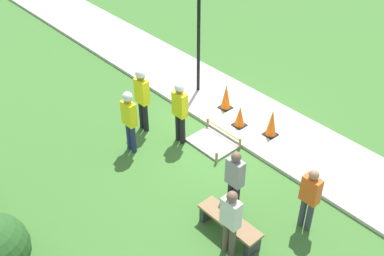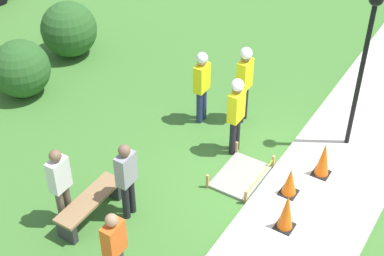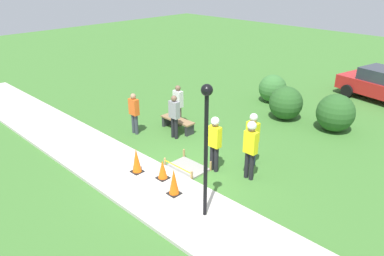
# 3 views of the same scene
# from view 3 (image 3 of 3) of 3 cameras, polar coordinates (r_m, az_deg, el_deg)

# --- Properties ---
(ground_plane) EXTENTS (60.00, 60.00, 0.00)m
(ground_plane) POSITION_cam_3_polar(r_m,az_deg,el_deg) (11.79, -1.72, -7.34)
(ground_plane) COLOR #3D702D
(sidewalk) EXTENTS (28.00, 2.29, 0.10)m
(sidewalk) POSITION_cam_3_polar(r_m,az_deg,el_deg) (11.13, -6.04, -9.26)
(sidewalk) COLOR #BCB7AD
(sidewalk) RESTS_ON ground_plane
(wet_concrete_patch) EXTENTS (1.27, 0.91, 0.32)m
(wet_concrete_patch) POSITION_cam_3_polar(r_m,az_deg,el_deg) (12.18, -0.68, -6.05)
(wet_concrete_patch) COLOR gray
(wet_concrete_patch) RESTS_ON ground_plane
(traffic_cone_near_patch) EXTENTS (0.34, 0.34, 0.81)m
(traffic_cone_near_patch) POSITION_cam_3_polar(r_m,az_deg,el_deg) (11.75, -8.45, -4.92)
(traffic_cone_near_patch) COLOR black
(traffic_cone_near_patch) RESTS_ON sidewalk
(traffic_cone_far_patch) EXTENTS (0.34, 0.34, 0.62)m
(traffic_cone_far_patch) POSITION_cam_3_polar(r_m,az_deg,el_deg) (11.37, -4.51, -6.31)
(traffic_cone_far_patch) COLOR black
(traffic_cone_far_patch) RESTS_ON sidewalk
(traffic_cone_sidewalk_edge) EXTENTS (0.34, 0.34, 0.80)m
(traffic_cone_sidewalk_edge) POSITION_cam_3_polar(r_m,az_deg,el_deg) (10.58, -2.78, -8.19)
(traffic_cone_sidewalk_edge) COLOR black
(traffic_cone_sidewalk_edge) RESTS_ON sidewalk
(park_bench) EXTENTS (1.52, 0.44, 0.47)m
(park_bench) POSITION_cam_3_polar(r_m,az_deg,el_deg) (14.83, -2.22, 0.85)
(park_bench) COLOR #2D2D33
(park_bench) RESTS_ON ground_plane
(worker_supervisor) EXTENTS (0.40, 0.28, 1.91)m
(worker_supervisor) POSITION_cam_3_polar(r_m,az_deg,el_deg) (11.26, 8.93, -2.50)
(worker_supervisor) COLOR black
(worker_supervisor) RESTS_ON ground_plane
(worker_assistant) EXTENTS (0.40, 0.26, 1.79)m
(worker_assistant) POSITION_cam_3_polar(r_m,az_deg,el_deg) (12.16, 9.22, -0.96)
(worker_assistant) COLOR navy
(worker_assistant) RESTS_ON ground_plane
(worker_trainee) EXTENTS (0.40, 0.27, 1.84)m
(worker_trainee) POSITION_cam_3_polar(r_m,az_deg,el_deg) (11.61, 3.48, -1.69)
(worker_trainee) COLOR black
(worker_trainee) RESTS_ON ground_plane
(bystander_in_orange_shirt) EXTENTS (0.40, 0.22, 1.64)m
(bystander_in_orange_shirt) POSITION_cam_3_polar(r_m,az_deg,el_deg) (14.48, -8.82, 2.53)
(bystander_in_orange_shirt) COLOR #383D47
(bystander_in_orange_shirt) RESTS_ON ground_plane
(bystander_in_gray_shirt) EXTENTS (0.40, 0.22, 1.71)m
(bystander_in_gray_shirt) POSITION_cam_3_polar(r_m,az_deg,el_deg) (15.03, -2.13, 3.80)
(bystander_in_gray_shirt) COLOR brown
(bystander_in_gray_shirt) RESTS_ON ground_plane
(bystander_in_white_shirt) EXTENTS (0.40, 0.22, 1.69)m
(bystander_in_white_shirt) POSITION_cam_3_polar(r_m,az_deg,el_deg) (13.93, -2.72, 2.10)
(bystander_in_white_shirt) COLOR black
(bystander_in_white_shirt) RESTS_ON ground_plane
(lamppost_near) EXTENTS (0.28, 0.28, 3.53)m
(lamppost_near) POSITION_cam_3_polar(r_m,az_deg,el_deg) (8.82, 2.17, -0.67)
(lamppost_near) COLOR black
(lamppost_near) RESTS_ON sidewalk
(parked_car_red) EXTENTS (4.35, 2.61, 1.55)m
(parked_car_red) POSITION_cam_3_polar(r_m,az_deg,el_deg) (20.21, 27.16, 5.87)
(parked_car_red) COLOR red
(parked_car_red) RESTS_ON ground_plane
(shrub_rounded_near) EXTENTS (1.41, 1.41, 1.41)m
(shrub_rounded_near) POSITION_cam_3_polar(r_m,az_deg,el_deg) (16.31, 14.11, 3.72)
(shrub_rounded_near) COLOR #285623
(shrub_rounded_near) RESTS_ON ground_plane
(shrub_rounded_mid) EXTENTS (1.31, 1.31, 1.31)m
(shrub_rounded_mid) POSITION_cam_3_polar(r_m,az_deg,el_deg) (18.31, 12.19, 5.92)
(shrub_rounded_mid) COLOR #387033
(shrub_rounded_mid) RESTS_ON ground_plane
(shrub_rounded_far) EXTENTS (1.49, 1.49, 1.49)m
(shrub_rounded_far) POSITION_cam_3_polar(r_m,az_deg,el_deg) (15.69, 21.03, 2.17)
(shrub_rounded_far) COLOR #285623
(shrub_rounded_far) RESTS_ON ground_plane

